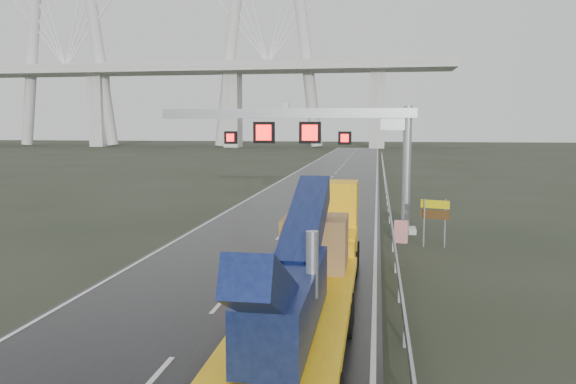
% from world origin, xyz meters
% --- Properties ---
extents(ground, '(400.00, 400.00, 0.00)m').
position_xyz_m(ground, '(0.00, 0.00, 0.00)').
color(ground, '#252B1E').
rests_on(ground, ground).
extents(road, '(11.00, 200.00, 0.02)m').
position_xyz_m(road, '(0.00, 40.00, 0.01)').
color(road, black).
rests_on(road, ground).
extents(guardrail, '(0.20, 140.00, 1.40)m').
position_xyz_m(guardrail, '(6.10, 30.00, 0.70)').
color(guardrail, gray).
rests_on(guardrail, ground).
extents(sign_gantry, '(14.90, 1.20, 7.42)m').
position_xyz_m(sign_gantry, '(2.10, 17.99, 5.61)').
color(sign_gantry, '#ACACA7').
rests_on(sign_gantry, ground).
extents(heavy_haul_truck, '(2.88, 18.92, 4.44)m').
position_xyz_m(heavy_haul_truck, '(3.19, 3.45, 1.72)').
color(heavy_haul_truck, yellow).
rests_on(heavy_haul_truck, ground).
extents(exit_sign_pair, '(1.38, 0.50, 2.45)m').
position_xyz_m(exit_sign_pair, '(8.15, 14.27, 1.72)').
color(exit_sign_pair, '#989BA1').
rests_on(exit_sign_pair, ground).
extents(striped_barrier, '(0.74, 0.47, 1.16)m').
position_xyz_m(striped_barrier, '(6.55, 15.21, 0.58)').
color(striped_barrier, red).
rests_on(striped_barrier, ground).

